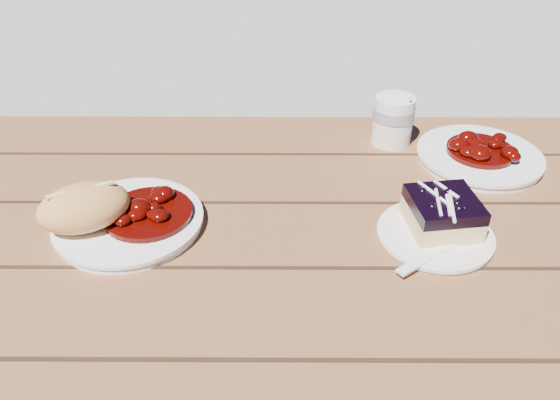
{
  "coord_description": "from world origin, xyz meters",
  "views": [
    {
      "loc": [
        0.21,
        -0.66,
        1.27
      ],
      "look_at": [
        0.2,
        0.0,
        0.81
      ],
      "focal_mm": 35.0,
      "sensor_mm": 36.0,
      "label": 1
    }
  ],
  "objects_px": {
    "blueberry_cake": "(443,212)",
    "main_plate": "(129,222)",
    "coffee_cup": "(393,120)",
    "dessert_plate": "(435,235)",
    "bread_roll": "(84,207)",
    "picnic_table": "(160,307)",
    "second_plate": "(479,157)"
  },
  "relations": [
    {
      "from": "bread_roll",
      "to": "blueberry_cake",
      "type": "bearing_deg",
      "value": 0.89
    },
    {
      "from": "dessert_plate",
      "to": "blueberry_cake",
      "type": "bearing_deg",
      "value": 56.31
    },
    {
      "from": "picnic_table",
      "to": "main_plate",
      "type": "bearing_deg",
      "value": 152.14
    },
    {
      "from": "bread_roll",
      "to": "coffee_cup",
      "type": "bearing_deg",
      "value": 30.27
    },
    {
      "from": "blueberry_cake",
      "to": "coffee_cup",
      "type": "distance_m",
      "value": 0.29
    },
    {
      "from": "picnic_table",
      "to": "dessert_plate",
      "type": "relative_size",
      "value": 11.95
    },
    {
      "from": "picnic_table",
      "to": "second_plate",
      "type": "distance_m",
      "value": 0.63
    },
    {
      "from": "picnic_table",
      "to": "coffee_cup",
      "type": "height_order",
      "value": "coffee_cup"
    },
    {
      "from": "coffee_cup",
      "to": "second_plate",
      "type": "height_order",
      "value": "coffee_cup"
    },
    {
      "from": "blueberry_cake",
      "to": "main_plate",
      "type": "bearing_deg",
      "value": 170.52
    },
    {
      "from": "picnic_table",
      "to": "coffee_cup",
      "type": "xyz_separation_m",
      "value": [
        0.42,
        0.29,
        0.21
      ]
    },
    {
      "from": "dessert_plate",
      "to": "coffee_cup",
      "type": "distance_m",
      "value": 0.3
    },
    {
      "from": "dessert_plate",
      "to": "second_plate",
      "type": "relative_size",
      "value": 0.76
    },
    {
      "from": "picnic_table",
      "to": "blueberry_cake",
      "type": "xyz_separation_m",
      "value": [
        0.45,
        0.0,
        0.2
      ]
    },
    {
      "from": "picnic_table",
      "to": "main_plate",
      "type": "height_order",
      "value": "main_plate"
    },
    {
      "from": "picnic_table",
      "to": "main_plate",
      "type": "distance_m",
      "value": 0.17
    },
    {
      "from": "picnic_table",
      "to": "second_plate",
      "type": "relative_size",
      "value": 9.05
    },
    {
      "from": "dessert_plate",
      "to": "coffee_cup",
      "type": "xyz_separation_m",
      "value": [
        -0.02,
        0.3,
        0.04
      ]
    },
    {
      "from": "main_plate",
      "to": "blueberry_cake",
      "type": "bearing_deg",
      "value": -1.42
    },
    {
      "from": "main_plate",
      "to": "dessert_plate",
      "type": "xyz_separation_m",
      "value": [
        0.47,
        -0.03,
        -0.0
      ]
    },
    {
      "from": "dessert_plate",
      "to": "second_plate",
      "type": "bearing_deg",
      "value": 59.79
    },
    {
      "from": "coffee_cup",
      "to": "bread_roll",
      "type": "bearing_deg",
      "value": -149.73
    },
    {
      "from": "dessert_plate",
      "to": "blueberry_cake",
      "type": "distance_m",
      "value": 0.04
    },
    {
      "from": "bread_roll",
      "to": "dessert_plate",
      "type": "relative_size",
      "value": 0.8
    },
    {
      "from": "bread_roll",
      "to": "dessert_plate",
      "type": "xyz_separation_m",
      "value": [
        0.52,
        -0.01,
        -0.05
      ]
    },
    {
      "from": "dessert_plate",
      "to": "blueberry_cake",
      "type": "xyz_separation_m",
      "value": [
        0.01,
        0.02,
        0.03
      ]
    },
    {
      "from": "coffee_cup",
      "to": "dessert_plate",
      "type": "bearing_deg",
      "value": -86.59
    },
    {
      "from": "main_plate",
      "to": "second_plate",
      "type": "relative_size",
      "value": 1.01
    },
    {
      "from": "blueberry_cake",
      "to": "coffee_cup",
      "type": "relative_size",
      "value": 1.17
    },
    {
      "from": "picnic_table",
      "to": "blueberry_cake",
      "type": "distance_m",
      "value": 0.49
    },
    {
      "from": "picnic_table",
      "to": "second_plate",
      "type": "bearing_deg",
      "value": 20.95
    },
    {
      "from": "main_plate",
      "to": "bread_roll",
      "type": "relative_size",
      "value": 1.66
    }
  ]
}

